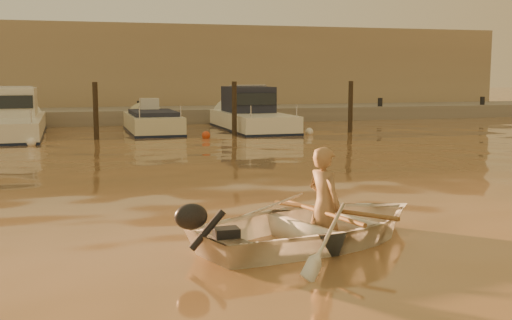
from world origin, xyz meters
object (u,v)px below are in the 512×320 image
object	(u,v)px
person	(324,205)
moored_boat_4	(252,114)
dinghy	(318,224)
moored_boat_2	(9,119)
moored_boat_3	(153,127)
waterfront_building	(87,71)

from	to	relation	value
person	moored_boat_4	world-z (taller)	moored_boat_4
dinghy	moored_boat_2	distance (m)	18.09
moored_boat_2	moored_boat_3	size ratio (longest dim) A/B	1.46
dinghy	waterfront_building	distance (m)	28.45
waterfront_building	moored_boat_3	bearing A→B (deg)	-79.44
person	moored_boat_4	bearing A→B (deg)	-31.12
person	waterfront_building	distance (m)	28.41
moored_boat_3	moored_boat_4	world-z (taller)	moored_boat_4
moored_boat_3	moored_boat_4	xyz separation A→B (m)	(4.07, 0.00, 0.40)
dinghy	person	size ratio (longest dim) A/B	2.22
moored_boat_2	waterfront_building	world-z (taller)	waterfront_building
person	moored_boat_3	size ratio (longest dim) A/B	0.30
person	waterfront_building	xyz separation A→B (m)	(-2.15, 28.26, 1.89)
dinghy	moored_boat_2	xyz separation A→B (m)	(-5.29, 17.29, 0.37)
dinghy	moored_boat_2	world-z (taller)	moored_boat_2
dinghy	waterfront_building	bearing A→B (deg)	-14.01
moored_boat_4	waterfront_building	world-z (taller)	waterfront_building
moored_boat_2	waterfront_building	size ratio (longest dim) A/B	0.17
person	moored_boat_3	bearing A→B (deg)	-17.83
moored_boat_3	waterfront_building	distance (m)	11.40
dinghy	moored_boat_3	xyz separation A→B (m)	(-0.01, 17.29, -0.03)
dinghy	person	distance (m)	0.27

